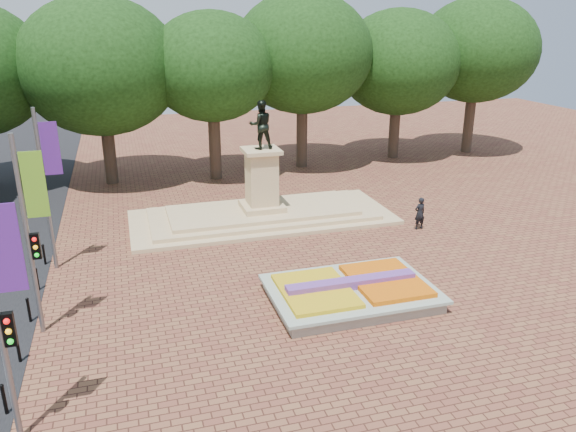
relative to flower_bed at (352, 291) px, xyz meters
The scene contains 7 objects.
ground 2.28m from the flower_bed, 117.19° to the left, with size 90.00×90.00×0.00m, color brown.
flower_bed is the anchor object (origin of this frame).
monument 10.07m from the flower_bed, 95.87° to the left, with size 14.00×6.00×6.40m.
tree_row_back 21.01m from the flower_bed, 86.26° to the left, with size 44.80×8.80×10.43m.
banner_poles 11.66m from the flower_bed, behind, with size 0.88×11.17×7.00m.
bollard_row 11.74m from the flower_bed, behind, with size 0.12×13.12×0.98m.
pedestrian 8.91m from the flower_bed, 44.24° to the left, with size 0.62×0.41×1.71m, color black.
Camera 1 is at (-6.92, -19.91, 10.38)m, focal length 35.00 mm.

